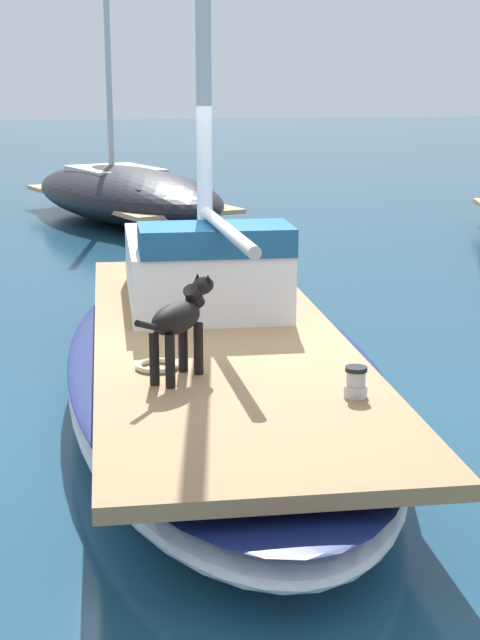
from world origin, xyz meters
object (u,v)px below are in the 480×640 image
object	(u,v)px
coiled_rope	(157,366)
moored_boat_far_astern	(126,193)
dog_black	(180,320)
sailboat_main	(217,369)
deck_winch	(356,383)

from	to	relation	value
coiled_rope	moored_boat_far_astern	size ratio (longest dim) A/B	0.05
moored_boat_far_astern	dog_black	bearing A→B (deg)	-92.68
sailboat_main	dog_black	bearing A→B (deg)	-111.40
sailboat_main	coiled_rope	world-z (taller)	coiled_rope
dog_black	coiled_rope	bearing A→B (deg)	120.32
dog_black	coiled_rope	world-z (taller)	dog_black
deck_winch	coiled_rope	distance (m)	1.53
dog_black	moored_boat_far_astern	bearing A→B (deg)	87.32
sailboat_main	moored_boat_far_astern	size ratio (longest dim) A/B	1.06
coiled_rope	moored_boat_far_astern	distance (m)	12.24
sailboat_main	deck_winch	size ratio (longest dim) A/B	35.03
sailboat_main	dog_black	distance (m)	1.49
dog_black	coiled_rope	xyz separation A→B (m)	(-0.14, 0.24, -0.40)
coiled_rope	moored_boat_far_astern	xyz separation A→B (m)	(0.72, 12.21, -0.13)
dog_black	deck_winch	size ratio (longest dim) A/B	3.63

